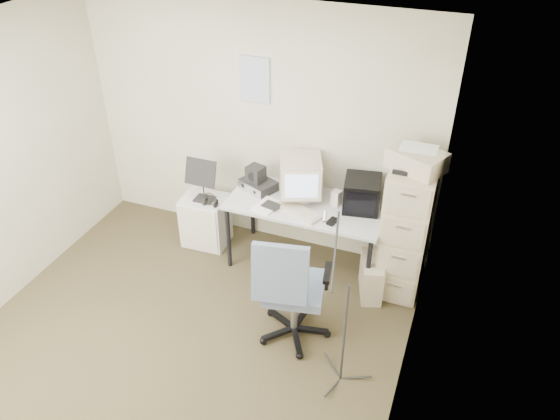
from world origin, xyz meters
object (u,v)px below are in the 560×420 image
(office_chair, at_px, (295,286))
(side_cart, at_px, (206,220))
(filing_cabinet, at_px, (406,229))
(desk, at_px, (305,234))

(office_chair, relative_size, side_cart, 1.95)
(filing_cabinet, distance_m, side_cart, 2.08)
(office_chair, bearing_deg, desk, 91.92)
(filing_cabinet, height_order, side_cart, filing_cabinet)
(filing_cabinet, distance_m, desk, 0.99)
(filing_cabinet, height_order, office_chair, filing_cabinet)
(filing_cabinet, bearing_deg, office_chair, -126.97)
(filing_cabinet, distance_m, office_chair, 1.22)
(desk, relative_size, side_cart, 2.69)
(office_chair, distance_m, side_cart, 1.63)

